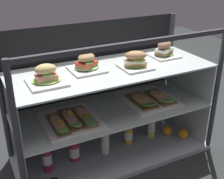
{
  "coord_description": "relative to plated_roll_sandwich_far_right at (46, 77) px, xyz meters",
  "views": [
    {
      "loc": [
        -0.79,
        -1.56,
        1.3
      ],
      "look_at": [
        0.0,
        0.0,
        0.5
      ],
      "focal_mm": 48.17,
      "sensor_mm": 36.0,
      "label": 1
    }
  ],
  "objects": [
    {
      "name": "ground_plane",
      "position": [
        0.42,
        0.04,
        -0.69
      ],
      "size": [
        6.0,
        6.0,
        0.02
      ],
      "primitive_type": "cube",
      "color": "#2A2D2D",
      "rests_on": "ground"
    },
    {
      "name": "case_base_deck",
      "position": [
        0.42,
        0.04,
        -0.67
      ],
      "size": [
        1.33,
        0.55,
        0.03
      ],
      "primitive_type": "cube",
      "color": "#B0BBC3",
      "rests_on": "ground"
    },
    {
      "name": "case_frame",
      "position": [
        0.42,
        0.2,
        -0.2
      ],
      "size": [
        1.33,
        0.55,
        0.88
      ],
      "color": "#333338",
      "rests_on": "ground"
    },
    {
      "name": "riser_lower_tier",
      "position": [
        0.42,
        0.04,
        -0.49
      ],
      "size": [
        1.26,
        0.49,
        0.31
      ],
      "color": "silver",
      "rests_on": "case_base_deck"
    },
    {
      "name": "shelf_lower_glass",
      "position": [
        0.42,
        0.04,
        -0.33
      ],
      "size": [
        1.28,
        0.5,
        0.01
      ],
      "primitive_type": "cube",
      "color": "silver",
      "rests_on": "riser_lower_tier"
    },
    {
      "name": "riser_upper_tier",
      "position": [
        0.42,
        0.04,
        -0.19
      ],
      "size": [
        1.26,
        0.49,
        0.27
      ],
      "color": "silver",
      "rests_on": "shelf_lower_glass"
    },
    {
      "name": "shelf_upper_glass",
      "position": [
        0.42,
        0.04,
        -0.04
      ],
      "size": [
        1.28,
        0.5,
        0.01
      ],
      "primitive_type": "cube",
      "color": "silver",
      "rests_on": "riser_upper_tier"
    },
    {
      "name": "plated_roll_sandwich_far_right",
      "position": [
        0.0,
        0.0,
        0.0
      ],
      "size": [
        0.21,
        0.21,
        0.11
      ],
      "color": "white",
      "rests_on": "shelf_upper_glass"
    },
    {
      "name": "plated_roll_sandwich_far_left",
      "position": [
        0.27,
        0.08,
        -0.0
      ],
      "size": [
        0.2,
        0.2,
        0.11
      ],
      "color": "white",
      "rests_on": "shelf_upper_glass"
    },
    {
      "name": "plated_roll_sandwich_center",
      "position": [
        0.56,
        -0.01,
        0.0
      ],
      "size": [
        0.18,
        0.18,
        0.11
      ],
      "color": "white",
      "rests_on": "shelf_upper_glass"
    },
    {
      "name": "plated_roll_sandwich_right_of_center",
      "position": [
        0.85,
        0.09,
        0.0
      ],
      "size": [
        0.18,
        0.18,
        0.11
      ],
      "color": "white",
      "rests_on": "shelf_upper_glass"
    },
    {
      "name": "open_sandwich_tray_center",
      "position": [
        0.12,
        -0.0,
        -0.31
      ],
      "size": [
        0.34,
        0.37,
        0.06
      ],
      "color": "white",
      "rests_on": "shelf_lower_glass"
    },
    {
      "name": "open_sandwich_tray_far_left",
      "position": [
        0.71,
        0.02,
        -0.31
      ],
      "size": [
        0.34,
        0.37,
        0.06
      ],
      "color": "white",
      "rests_on": "shelf_lower_glass"
    },
    {
      "name": "juice_bottle_back_left",
      "position": [
        -0.04,
        0.03,
        -0.55
      ],
      "size": [
        0.06,
        0.06,
        0.23
      ],
      "color": "maroon",
      "rests_on": "case_base_deck"
    },
    {
      "name": "juice_bottle_back_center",
      "position": [
        0.15,
        0.06,
        -0.56
      ],
      "size": [
        0.07,
        0.07,
        0.22
      ],
      "color": "#9D233C",
      "rests_on": "case_base_deck"
    },
    {
      "name": "juice_bottle_front_left_end",
      "position": [
        0.37,
        0.04,
        -0.56
      ],
      "size": [
        0.06,
        0.06,
        0.23
      ],
      "color": "silver",
      "rests_on": "case_base_deck"
    },
    {
      "name": "juice_bottle_back_right",
      "position": [
        0.57,
        0.06,
        -0.56
      ],
      "size": [
        0.06,
        0.06,
        0.22
      ],
      "color": "gold",
      "rests_on": "case_base_deck"
    },
    {
      "name": "juice_bottle_tucked_behind",
      "position": [
        0.77,
        0.06,
        -0.55
      ],
      "size": [
        0.06,
        0.06,
        0.25
      ],
      "color": "#B9DA4B",
      "rests_on": "case_base_deck"
    },
    {
      "name": "orange_fruit_beside_bottles",
      "position": [
        0.96,
        -0.07,
        -0.61
      ],
      "size": [
        0.07,
        0.07,
        0.07
      ],
      "primitive_type": "sphere",
      "color": "orange",
      "rests_on": "case_base_deck"
    },
    {
      "name": "orange_fruit_near_left_post",
      "position": [
        0.89,
        0.03,
        -0.61
      ],
      "size": [
        0.07,
        0.07,
        0.07
      ],
      "primitive_type": "sphere",
      "color": "orange",
      "rests_on": "case_base_deck"
    }
  ]
}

